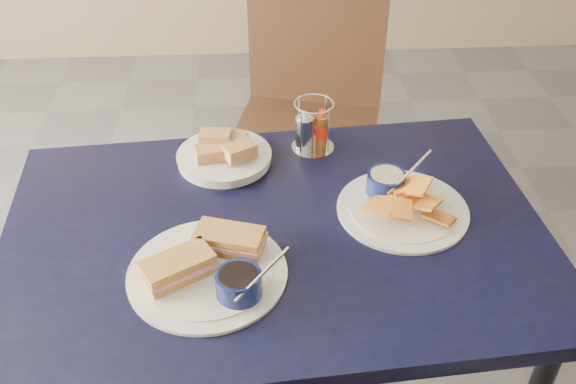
{
  "coord_description": "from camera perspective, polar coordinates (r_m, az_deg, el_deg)",
  "views": [
    {
      "loc": [
        -0.06,
        -1.04,
        1.67
      ],
      "look_at": [
        0.01,
        0.07,
        0.82
      ],
      "focal_mm": 40.0,
      "sensor_mm": 36.0,
      "label": 1
    }
  ],
  "objects": [
    {
      "name": "dining_table",
      "position": [
        1.45,
        -1.1,
        -5.32
      ],
      "size": [
        1.24,
        0.88,
        0.75
      ],
      "color": "black",
      "rests_on": "ground"
    },
    {
      "name": "chair_far",
      "position": [
        2.25,
        1.46,
        8.41
      ],
      "size": [
        0.57,
        0.56,
        1.0
      ],
      "color": "black",
      "rests_on": "ground"
    },
    {
      "name": "sandwich_plate",
      "position": [
        1.3,
        -6.82,
        -6.56
      ],
      "size": [
        0.33,
        0.32,
        0.12
      ],
      "color": "white",
      "rests_on": "dining_table"
    },
    {
      "name": "plantain_plate",
      "position": [
        1.48,
        9.77,
        -0.73
      ],
      "size": [
        0.3,
        0.3,
        0.12
      ],
      "color": "white",
      "rests_on": "dining_table"
    },
    {
      "name": "bread_basket",
      "position": [
        1.61,
        -5.67,
        3.38
      ],
      "size": [
        0.23,
        0.23,
        0.07
      ],
      "color": "white",
      "rests_on": "dining_table"
    },
    {
      "name": "condiment_caddy",
      "position": [
        1.63,
        2.09,
        5.57
      ],
      "size": [
        0.11,
        0.11,
        0.14
      ],
      "color": "silver",
      "rests_on": "dining_table"
    }
  ]
}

